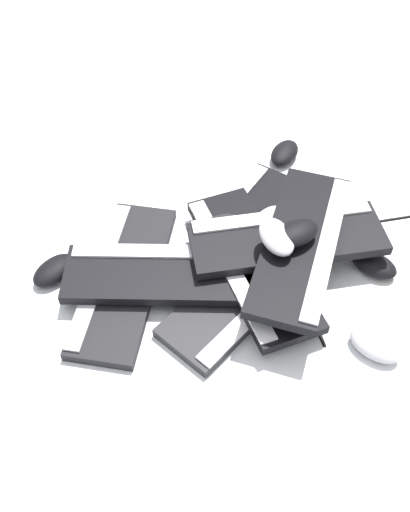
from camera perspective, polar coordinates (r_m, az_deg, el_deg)
name	(u,v)px	position (r m, az deg, el deg)	size (l,w,h in m)	color
ground_plane	(208,277)	(1.31, 0.34, -2.15)	(3.20, 3.20, 0.00)	silver
keyboard_0	(123,278)	(1.31, -8.19, -2.20)	(0.30, 0.46, 0.03)	black
keyboard_1	(247,290)	(1.28, 4.24, -3.41)	(0.44, 0.38, 0.03)	#232326
keyboard_2	(239,227)	(1.40, 3.41, 2.89)	(0.41, 0.42, 0.03)	black
keyboard_3	(164,274)	(1.27, -4.12, -1.78)	(0.46, 0.24, 0.03)	black
keyboard_4	(251,263)	(1.29, 4.60, -0.68)	(0.22, 0.46, 0.03)	black
keyboard_5	(287,238)	(1.30, 8.22, 1.83)	(0.44, 0.16, 0.03)	black
keyboard_6	(302,244)	(1.26, 9.67, 1.24)	(0.34, 0.46, 0.03)	black
mouse_0	(54,270)	(1.34, -14.85, -1.38)	(0.11, 0.07, 0.04)	black
mouse_1	(276,237)	(1.21, 7.16, 1.93)	(0.11, 0.07, 0.04)	#B7B7BC
mouse_2	(375,345)	(1.24, 16.65, -8.56)	(0.11, 0.07, 0.04)	#B7B7BC
mouse_3	(270,221)	(1.37, 6.48, 3.51)	(0.11, 0.07, 0.04)	#B7B7BC
mouse_4	(220,227)	(1.35, 1.47, 2.95)	(0.11, 0.07, 0.04)	black
mouse_5	(295,233)	(1.23, 9.04, 2.25)	(0.11, 0.07, 0.04)	black
mouse_6	(284,153)	(1.60, 7.95, 10.17)	(0.11, 0.07, 0.04)	black
mouse_7	(374,264)	(1.37, 16.52, -0.78)	(0.11, 0.07, 0.04)	black
cable_0	(354,252)	(1.40, 14.69, 0.35)	(0.45, 0.33, 0.01)	black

